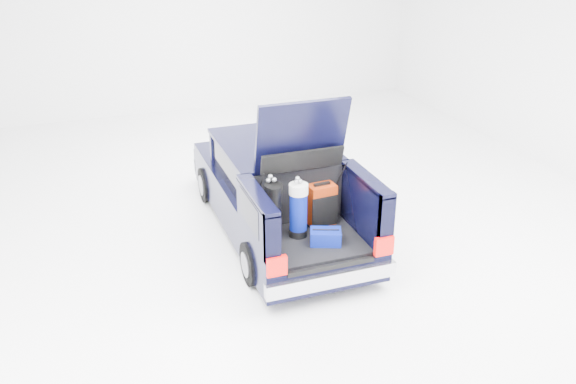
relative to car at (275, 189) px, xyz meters
name	(u,v)px	position (x,y,z in m)	size (l,w,h in m)	color
ground	(278,230)	(0.00, -0.11, -0.67)	(14.00, 14.00, 0.00)	white
car	(275,189)	(0.00, 0.00, 0.00)	(1.87, 4.65, 2.47)	black
red_suitcase	(322,205)	(0.30, -1.19, 0.23)	(0.40, 0.28, 0.64)	maroon
black_golf_bag	(272,210)	(-0.48, -1.30, 0.33)	(0.32, 0.40, 0.90)	black
blue_golf_bag	(298,210)	(-0.14, -1.41, 0.32)	(0.32, 0.32, 0.88)	black
blue_duffel	(326,237)	(0.13, -1.74, 0.03)	(0.48, 0.40, 0.22)	navy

